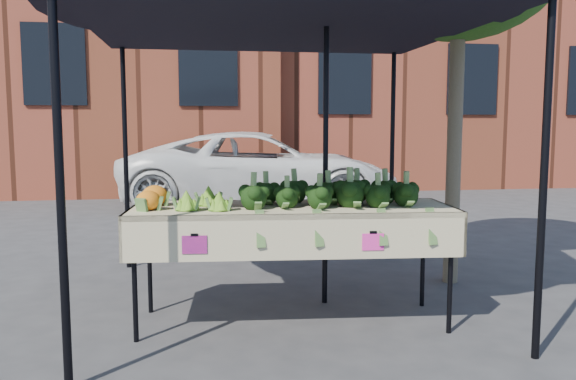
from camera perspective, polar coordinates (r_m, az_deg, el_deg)
The scene contains 10 objects.
ground at distance 4.47m, azimuth 0.90°, elevation -13.26°, with size 90.00×90.00×0.00m, color #323235.
table at distance 4.43m, azimuth 0.40°, elevation -7.38°, with size 2.45×0.98×0.90m.
canopy at distance 4.83m, azimuth -0.55°, elevation 4.80°, with size 3.16×3.16×2.74m, color black, non-canonical shape.
broccoli_heap at distance 4.42m, azimuth 4.52°, elevation 0.15°, with size 1.46×0.56×0.25m, color black.
romanesco_cluster at distance 4.26m, azimuth -8.43°, elevation -0.52°, with size 0.42×0.46×0.19m, color #7FBD33.
cauliflower_pair at distance 4.36m, azimuth -13.30°, elevation -0.60°, with size 0.22×0.42×0.17m, color orange.
vehicle at distance 10.68m, azimuth -2.84°, elevation 11.72°, with size 2.30×1.39×4.99m, color white.
street_tree at distance 5.70m, azimuth 16.30°, elevation 11.19°, with size 2.04×2.04×4.01m, color #1E4C14, non-canonical shape.
building_left at distance 16.98m, azimuth -24.21°, elevation 16.01°, with size 12.00×8.00×9.00m, color brown.
building_right at distance 18.55m, azimuth 16.49°, elevation 14.64°, with size 12.00×8.00×8.50m, color brown.
Camera 1 is at (-0.71, -4.15, 1.50)m, focal length 36.06 mm.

